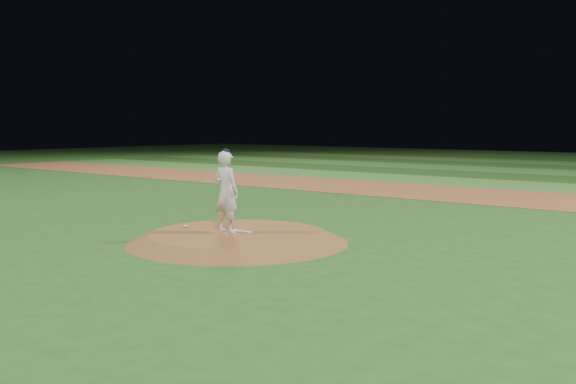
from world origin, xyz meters
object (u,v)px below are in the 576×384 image
at_px(pitchers_mound, 238,237).
at_px(pitcher_on_mound, 226,192).
at_px(pitching_rubber, 241,231).
at_px(rosin_bag, 185,226).

bearing_deg(pitchers_mound, pitcher_on_mound, -138.69).
relative_size(pitching_rubber, rosin_bag, 4.47).
bearing_deg(pitching_rubber, pitcher_on_mound, -128.51).
height_order(pitchers_mound, pitcher_on_mound, pitcher_on_mound).
distance_m(pitchers_mound, rosin_bag, 1.63).
bearing_deg(pitching_rubber, pitchers_mound, -99.20).
bearing_deg(pitcher_on_mound, pitching_rubber, 52.17).
bearing_deg(rosin_bag, pitchers_mound, 10.92).
height_order(pitchers_mound, rosin_bag, rosin_bag).
xyz_separation_m(pitching_rubber, rosin_bag, (-1.61, -0.42, 0.02)).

